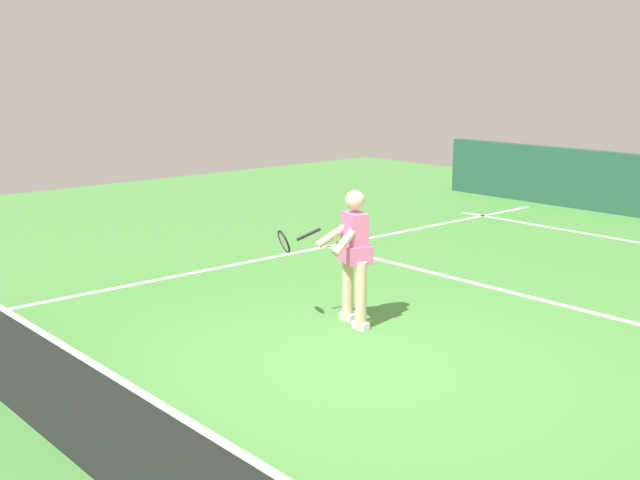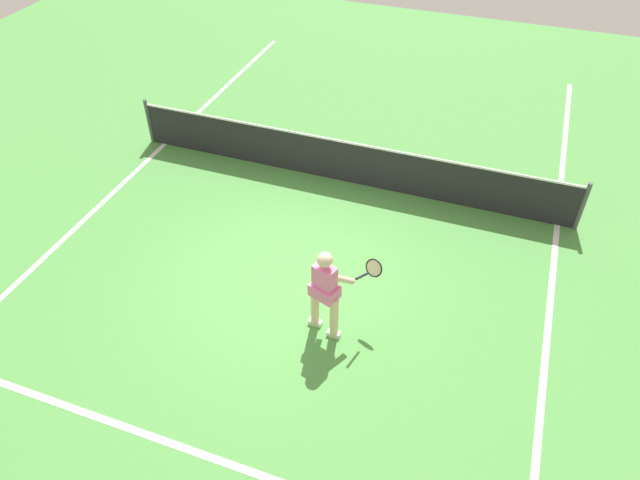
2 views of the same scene
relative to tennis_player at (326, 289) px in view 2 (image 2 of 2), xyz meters
name	(u,v)px [view 2 (image 2 of 2)]	position (x,y,z in m)	size (l,w,h in m)	color
ground_plane	(289,275)	(-0.97, 0.89, -0.85)	(25.87, 25.87, 0.00)	#4C9342
service_line_marking	(188,450)	(-0.97, -2.47, -0.84)	(8.26, 0.10, 0.01)	white
sideline_left_marking	(82,222)	(-5.10, 0.89, -0.84)	(0.10, 17.90, 0.01)	white
sideline_right_marking	(547,341)	(3.17, 0.89, -0.84)	(0.10, 17.90, 0.01)	white
court_net	(344,161)	(-0.97, 3.79, -0.38)	(8.94, 0.08, 1.00)	#4C4C51
tennis_player	(326,289)	(0.00, 0.00, 0.00)	(0.98, 0.87, 1.55)	beige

